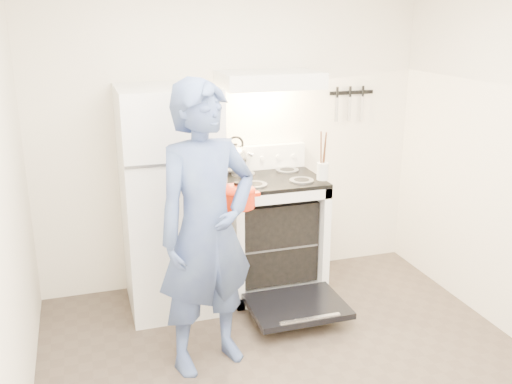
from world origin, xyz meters
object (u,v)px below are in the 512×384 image
stove_body (271,235)px  person (207,230)px  refrigerator (171,200)px  tea_kettle (236,155)px  dutch_oven (236,198)px

stove_body → person: 1.24m
refrigerator → stove_body: size_ratio=1.85×
tea_kettle → person: (-0.50, -1.12, -0.18)m
person → dutch_oven: size_ratio=5.73×
tea_kettle → dutch_oven: (-0.22, -0.80, -0.10)m
dutch_oven → person: bearing=-131.6°
person → refrigerator: bearing=77.6°
refrigerator → person: person is taller
refrigerator → person: size_ratio=0.92×
stove_body → person: (-0.73, -0.90, 0.46)m
stove_body → dutch_oven: dutch_oven is taller
stove_body → dutch_oven: size_ratio=2.86×
refrigerator → person: bearing=-84.7°
tea_kettle → dutch_oven: tea_kettle is taller
refrigerator → stove_body: bearing=1.8°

